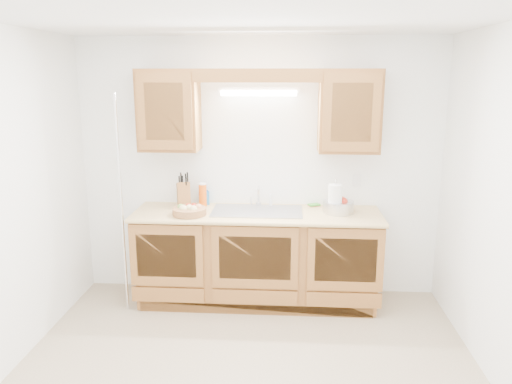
# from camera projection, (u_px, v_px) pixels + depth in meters

# --- Properties ---
(room) EXTENTS (3.52, 3.50, 2.50)m
(room) POSITION_uv_depth(u_px,v_px,m) (246.00, 209.00, 3.41)
(room) COLOR tan
(room) RESTS_ON ground
(base_cabinets) EXTENTS (2.20, 0.60, 0.86)m
(base_cabinets) POSITION_uv_depth(u_px,v_px,m) (257.00, 258.00, 4.76)
(base_cabinets) COLOR #93612B
(base_cabinets) RESTS_ON ground
(countertop) EXTENTS (2.30, 0.63, 0.04)m
(countertop) POSITION_uv_depth(u_px,v_px,m) (257.00, 214.00, 4.65)
(countertop) COLOR tan
(countertop) RESTS_ON base_cabinets
(upper_cabinet_left) EXTENTS (0.55, 0.33, 0.75)m
(upper_cabinet_left) POSITION_uv_depth(u_px,v_px,m) (169.00, 110.00, 4.63)
(upper_cabinet_left) COLOR #93612B
(upper_cabinet_left) RESTS_ON room
(upper_cabinet_right) EXTENTS (0.55, 0.33, 0.75)m
(upper_cabinet_right) POSITION_uv_depth(u_px,v_px,m) (349.00, 111.00, 4.52)
(upper_cabinet_right) COLOR #93612B
(upper_cabinet_right) RESTS_ON room
(valance) EXTENTS (2.20, 0.05, 0.12)m
(valance) POSITION_uv_depth(u_px,v_px,m) (257.00, 76.00, 4.36)
(valance) COLOR #93612B
(valance) RESTS_ON room
(fluorescent_fixture) EXTENTS (0.76, 0.08, 0.08)m
(fluorescent_fixture) POSITION_uv_depth(u_px,v_px,m) (259.00, 91.00, 4.61)
(fluorescent_fixture) COLOR white
(fluorescent_fixture) RESTS_ON room
(sink) EXTENTS (0.84, 0.46, 0.36)m
(sink) POSITION_uv_depth(u_px,v_px,m) (257.00, 219.00, 4.68)
(sink) COLOR #9E9EA3
(sink) RESTS_ON countertop
(wire_shelf_pole) EXTENTS (0.03, 0.03, 2.00)m
(wire_shelf_pole) POSITION_uv_depth(u_px,v_px,m) (121.00, 206.00, 4.45)
(wire_shelf_pole) COLOR silver
(wire_shelf_pole) RESTS_ON ground
(outlet_plate) EXTENTS (0.08, 0.01, 0.12)m
(outlet_plate) POSITION_uv_depth(u_px,v_px,m) (357.00, 180.00, 4.82)
(outlet_plate) COLOR white
(outlet_plate) RESTS_ON room
(fruit_basket) EXTENTS (0.35, 0.35, 0.10)m
(fruit_basket) POSITION_uv_depth(u_px,v_px,m) (190.00, 210.00, 4.54)
(fruit_basket) COLOR #B37948
(fruit_basket) RESTS_ON countertop
(knife_block) EXTENTS (0.17, 0.22, 0.35)m
(knife_block) POSITION_uv_depth(u_px,v_px,m) (184.00, 194.00, 4.80)
(knife_block) COLOR #93612B
(knife_block) RESTS_ON countertop
(orange_canister) EXTENTS (0.10, 0.10, 0.23)m
(orange_canister) POSITION_uv_depth(u_px,v_px,m) (203.00, 195.00, 4.83)
(orange_canister) COLOR #EC5B0D
(orange_canister) RESTS_ON countertop
(soap_bottle) EXTENTS (0.12, 0.12, 0.20)m
(soap_bottle) POSITION_uv_depth(u_px,v_px,m) (204.00, 194.00, 4.90)
(soap_bottle) COLOR #2574BC
(soap_bottle) RESTS_ON countertop
(sponge) EXTENTS (0.13, 0.11, 0.02)m
(sponge) POSITION_uv_depth(u_px,v_px,m) (314.00, 205.00, 4.85)
(sponge) COLOR #CC333F
(sponge) RESTS_ON countertop
(paper_towel) EXTENTS (0.17, 0.17, 0.33)m
(paper_towel) POSITION_uv_depth(u_px,v_px,m) (335.00, 199.00, 4.56)
(paper_towel) COLOR silver
(paper_towel) RESTS_ON countertop
(apple_bowl) EXTENTS (0.30, 0.30, 0.15)m
(apple_bowl) POSITION_uv_depth(u_px,v_px,m) (339.00, 206.00, 4.61)
(apple_bowl) COLOR silver
(apple_bowl) RESTS_ON countertop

